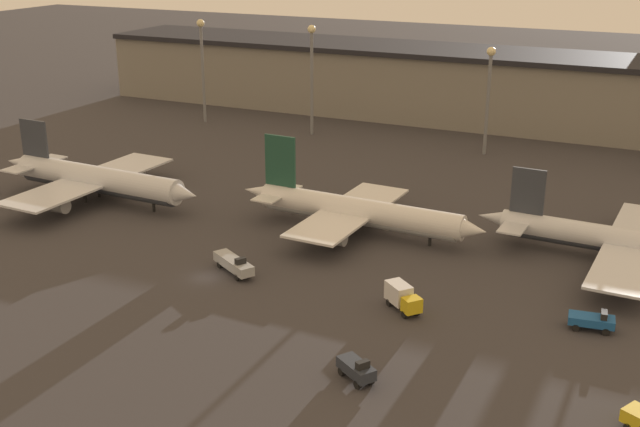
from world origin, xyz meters
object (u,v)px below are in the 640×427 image
airplane_1 (356,211)px  service_vehicle_0 (234,264)px  service_vehicle_1 (402,297)px  airplane_0 (96,180)px  service_vehicle_2 (592,321)px  service_vehicle_4 (357,369)px

airplane_1 → service_vehicle_0: 23.22m
service_vehicle_0 → service_vehicle_1: (24.38, -0.74, 0.40)m
airplane_0 → service_vehicle_2: airplane_0 is taller
airplane_0 → service_vehicle_0: (37.00, -16.31, -2.41)m
service_vehicle_2 → service_vehicle_4: bearing=-140.8°
service_vehicle_1 → airplane_0: bearing=-156.2°
airplane_1 → service_vehicle_1: bearing=-52.7°
airplane_1 → service_vehicle_2: (37.19, -17.50, -2.27)m
service_vehicle_0 → service_vehicle_2: 46.33m
airplane_1 → service_vehicle_1: size_ratio=7.06×
service_vehicle_4 → service_vehicle_2: bearing=80.3°
service_vehicle_1 → service_vehicle_4: size_ratio=1.15×
service_vehicle_0 → airplane_1: bearing=97.5°
service_vehicle_0 → service_vehicle_1: bearing=28.6°
airplane_0 → service_vehicle_4: airplane_0 is taller
service_vehicle_1 → service_vehicle_2: (21.79, 4.55, -0.58)m
airplane_1 → airplane_0: bearing=-171.4°
service_vehicle_2 → service_vehicle_0: bearing=177.1°
airplane_1 → service_vehicle_2: bearing=-22.8°
service_vehicle_2 → airplane_0: bearing=163.8°
airplane_1 → service_vehicle_0: (-8.99, -21.31, -2.08)m
airplane_0 → service_vehicle_2: bearing=-6.2°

